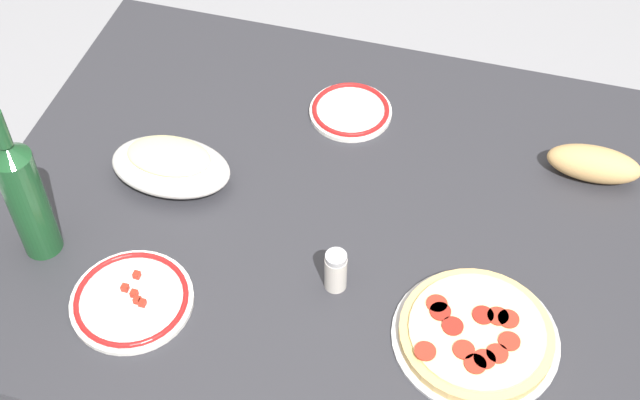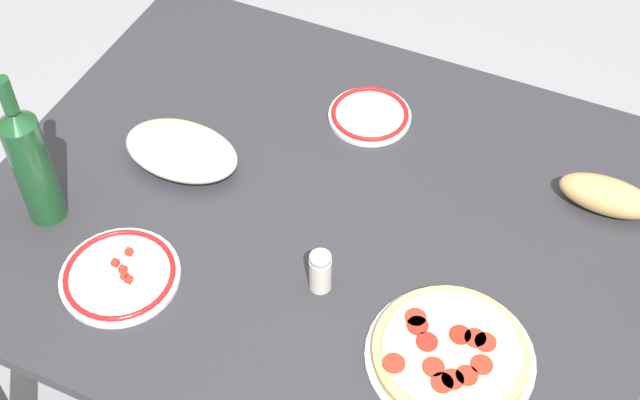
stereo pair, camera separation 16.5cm
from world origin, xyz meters
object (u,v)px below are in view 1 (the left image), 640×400
at_px(side_plate_far, 132,300).
at_px(baked_pasta_dish, 170,165).
at_px(dining_table, 320,244).
at_px(pepperoni_pizza, 476,334).
at_px(side_plate_near, 351,111).
at_px(wine_bottle, 25,196).
at_px(bread_loaf, 594,164).
at_px(spice_shaker, 336,271).

bearing_deg(side_plate_far, baked_pasta_dish, 98.11).
distance_m(dining_table, baked_pasta_dish, 0.33).
relative_size(pepperoni_pizza, side_plate_near, 1.64).
height_order(pepperoni_pizza, side_plate_near, pepperoni_pizza).
height_order(wine_bottle, side_plate_near, wine_bottle).
bearing_deg(dining_table, side_plate_near, 92.08).
xyz_separation_m(dining_table, side_plate_far, (-0.26, -0.29, 0.11)).
bearing_deg(wine_bottle, baked_pasta_dish, 52.72).
bearing_deg(side_plate_far, bread_loaf, 34.90).
bearing_deg(side_plate_far, spice_shaker, 21.71).
relative_size(wine_bottle, bread_loaf, 1.86).
relative_size(baked_pasta_dish, bread_loaf, 1.32).
relative_size(dining_table, spice_shaker, 14.65).
bearing_deg(dining_table, bread_loaf, 25.15).
bearing_deg(spice_shaker, dining_table, 114.66).
distance_m(side_plate_far, spice_shaker, 0.36).
distance_m(pepperoni_pizza, bread_loaf, 0.46).
distance_m(baked_pasta_dish, bread_loaf, 0.83).
distance_m(dining_table, bread_loaf, 0.56).
xyz_separation_m(baked_pasta_dish, wine_bottle, (-0.17, -0.22, 0.10)).
height_order(baked_pasta_dish, side_plate_near, baked_pasta_dish).
bearing_deg(baked_pasta_dish, dining_table, 0.33).
relative_size(dining_table, side_plate_near, 7.30).
relative_size(pepperoni_pizza, wine_bottle, 0.85).
bearing_deg(baked_pasta_dish, pepperoni_pizza, -17.77).
relative_size(bread_loaf, spice_shaker, 2.09).
bearing_deg(side_plate_far, wine_bottle, 160.68).
height_order(side_plate_near, bread_loaf, bread_loaf).
bearing_deg(pepperoni_pizza, bread_loaf, 69.86).
height_order(wine_bottle, side_plate_far, wine_bottle).
bearing_deg(baked_pasta_dish, bread_loaf, 16.33).
relative_size(side_plate_near, spice_shaker, 2.01).
distance_m(wine_bottle, spice_shaker, 0.55).
height_order(wine_bottle, bread_loaf, wine_bottle).
distance_m(pepperoni_pizza, wine_bottle, 0.81).
bearing_deg(spice_shaker, side_plate_near, 100.88).
relative_size(dining_table, side_plate_far, 5.87).
bearing_deg(baked_pasta_dish, spice_shaker, -22.93).
bearing_deg(bread_loaf, wine_bottle, -154.82).
distance_m(wine_bottle, side_plate_near, 0.69).
bearing_deg(dining_table, baked_pasta_dish, -179.67).
bearing_deg(wine_bottle, spice_shaker, 6.31).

